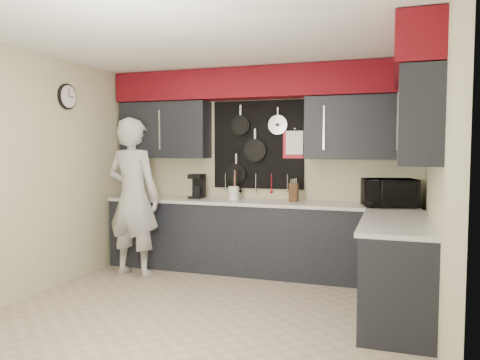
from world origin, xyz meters
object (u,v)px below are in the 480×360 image
(microwave, at_px, (389,193))
(coffee_maker, at_px, (198,186))
(knife_block, at_px, (294,193))
(utensil_crock, at_px, (234,193))
(person, at_px, (133,197))

(microwave, distance_m, coffee_maker, 2.42)
(knife_block, relative_size, utensil_crock, 1.31)
(utensil_crock, xyz_separation_m, person, (-1.11, -0.58, -0.03))
(microwave, xyz_separation_m, knife_block, (-1.12, 0.13, -0.04))
(microwave, height_order, coffee_maker, coffee_maker)
(utensil_crock, relative_size, person, 0.09)
(knife_block, xyz_separation_m, utensil_crock, (-0.77, -0.05, -0.03))
(coffee_maker, bearing_deg, knife_block, -1.95)
(microwave, relative_size, knife_block, 2.50)
(coffee_maker, bearing_deg, microwave, -4.80)
(knife_block, height_order, utensil_crock, knife_block)
(microwave, xyz_separation_m, person, (-3.00, -0.51, -0.10))
(person, bearing_deg, utensil_crock, -147.44)
(microwave, relative_size, person, 0.29)
(knife_block, height_order, person, person)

